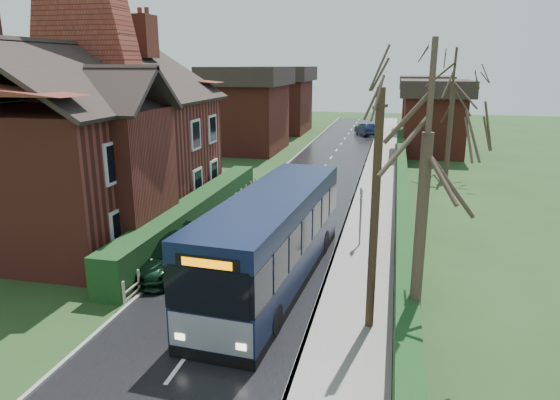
% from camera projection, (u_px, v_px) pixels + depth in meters
% --- Properties ---
extents(ground, '(140.00, 140.00, 0.00)m').
position_uv_depth(ground, '(243.00, 279.00, 18.64)').
color(ground, '#26461E').
rests_on(ground, ground).
extents(road, '(6.00, 100.00, 0.02)m').
position_uv_depth(road, '(295.00, 207.00, 28.05)').
color(road, black).
rests_on(road, ground).
extents(pavement, '(2.50, 100.00, 0.14)m').
position_uv_depth(pavement, '(372.00, 211.00, 27.11)').
color(pavement, slate).
rests_on(pavement, ground).
extents(kerb_right, '(0.12, 100.00, 0.14)m').
position_uv_depth(kerb_right, '(349.00, 209.00, 27.37)').
color(kerb_right, gray).
rests_on(kerb_right, ground).
extents(kerb_left, '(0.12, 100.00, 0.10)m').
position_uv_depth(kerb_left, '(243.00, 203.00, 28.69)').
color(kerb_left, gray).
rests_on(kerb_left, ground).
extents(front_hedge, '(1.20, 16.00, 1.60)m').
position_uv_depth(front_hedge, '(195.00, 214.00, 23.98)').
color(front_hedge, black).
rests_on(front_hedge, ground).
extents(picket_fence, '(0.10, 16.00, 0.90)m').
position_uv_depth(picket_fence, '(210.00, 222.00, 23.91)').
color(picket_fence, tan).
rests_on(picket_fence, ground).
extents(right_wall_hedge, '(0.60, 50.00, 1.80)m').
position_uv_depth(right_wall_hedge, '(402.00, 196.00, 26.53)').
color(right_wall_hedge, maroon).
rests_on(right_wall_hedge, ground).
extents(brick_house, '(9.30, 14.60, 10.30)m').
position_uv_depth(brick_house, '(96.00, 138.00, 23.88)').
color(brick_house, maroon).
rests_on(brick_house, ground).
extents(bus, '(3.27, 11.21, 3.36)m').
position_uv_depth(bus, '(273.00, 240.00, 17.91)').
color(bus, black).
rests_on(bus, ground).
extents(car_silver, '(2.77, 4.66, 1.49)m').
position_uv_depth(car_silver, '(226.00, 236.00, 21.13)').
color(car_silver, '#A4A3A8').
rests_on(car_silver, ground).
extents(car_green, '(2.46, 4.79, 1.33)m').
position_uv_depth(car_green, '(172.00, 254.00, 19.23)').
color(car_green, black).
rests_on(car_green, ground).
extents(car_distant, '(2.88, 4.31, 1.34)m').
position_uv_depth(car_distant, '(366.00, 129.00, 56.84)').
color(car_distant, '#101B31').
rests_on(car_distant, ground).
extents(bus_stop_sign, '(0.15, 0.41, 2.72)m').
position_uv_depth(bus_stop_sign, '(361.00, 209.00, 21.34)').
color(bus_stop_sign, slate).
rests_on(bus_stop_sign, ground).
extents(telegraph_pole, '(0.39, 0.89, 7.16)m').
position_uv_depth(telegraph_pole, '(375.00, 215.00, 14.13)').
color(telegraph_pole, black).
rests_on(telegraph_pole, ground).
extents(tree_right_near, '(4.08, 4.08, 8.80)m').
position_uv_depth(tree_right_near, '(430.00, 115.00, 11.86)').
color(tree_right_near, '#3A2D22').
rests_on(tree_right_near, ground).
extents(tree_right_far, '(4.87, 4.87, 9.41)m').
position_uv_depth(tree_right_far, '(454.00, 76.00, 34.14)').
color(tree_right_far, '#372A20').
rests_on(tree_right_far, ground).
extents(tree_house_side, '(3.90, 3.90, 8.87)m').
position_uv_depth(tree_house_side, '(100.00, 83.00, 32.29)').
color(tree_house_side, '#33281E').
rests_on(tree_house_side, ground).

